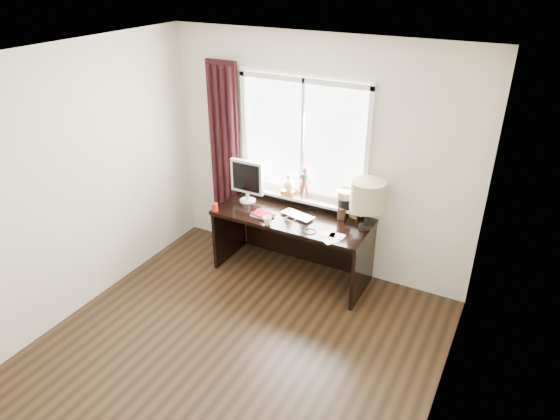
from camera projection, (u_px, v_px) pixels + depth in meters
The scene contains 18 objects.
floor at pixel (219, 369), 4.39m from camera, with size 3.50×4.00×0.00m, color #342213.
ceiling at pixel (196, 69), 3.20m from camera, with size 3.50×4.00×0.00m, color white.
wall_back at pixel (317, 158), 5.37m from camera, with size 3.50×2.60×0.00m, color beige.
wall_left at pixel (50, 196), 4.53m from camera, with size 4.00×2.60×0.00m, color beige.
wall_right at pixel (443, 311), 3.07m from camera, with size 4.00×2.60×0.00m, color beige.
laptop at pixel (298, 216), 5.33m from camera, with size 0.37×0.24×0.03m, color silver.
mug at pixel (267, 220), 5.17m from camera, with size 0.09×0.09×0.09m, color white.
red_cup at pixel (215, 207), 5.45m from camera, with size 0.07×0.07×0.09m, color #A11809.
window at pixel (302, 157), 5.39m from camera, with size 1.52×0.21×1.40m.
curtain at pixel (225, 159), 5.85m from camera, with size 0.38×0.09×2.25m.
desk at pixel (296, 231), 5.56m from camera, with size 1.70×0.70×0.75m.
monitor at pixel (247, 179), 5.56m from camera, with size 0.40×0.18×0.49m.
notebook_stack at pixel (263, 214), 5.36m from camera, with size 0.24×0.19×0.03m.
brush_holder at pixel (342, 213), 5.28m from camera, with size 0.09×0.09×0.25m.
icon_frame at pixel (353, 213), 5.28m from camera, with size 0.10×0.04×0.13m.
table_lamp at pixel (368, 196), 4.96m from camera, with size 0.35×0.35×0.52m.
loose_papers at pixel (332, 237), 4.96m from camera, with size 0.25×0.27×0.00m.
desk_cables at pixel (310, 221), 5.24m from camera, with size 0.34×0.58×0.01m.
Camera 1 is at (2.01, -2.63, 3.25)m, focal length 32.00 mm.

